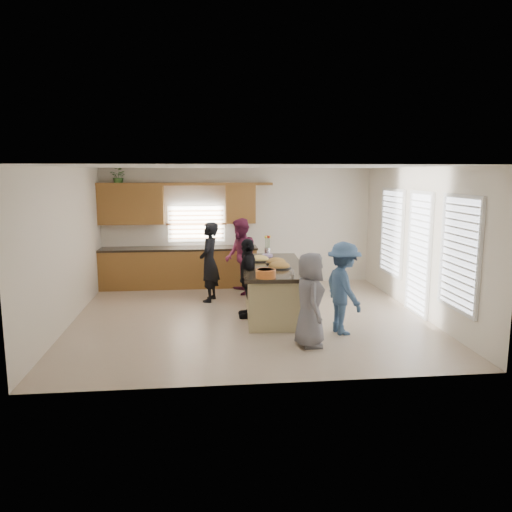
{
  "coord_description": "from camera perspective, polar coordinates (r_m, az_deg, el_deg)",
  "views": [
    {
      "loc": [
        -0.83,
        -9.05,
        2.7
      ],
      "look_at": [
        0.14,
        0.12,
        1.15
      ],
      "focal_mm": 35.0,
      "sensor_mm": 36.0,
      "label": 1
    }
  ],
  "objects": [
    {
      "name": "back_cabinetry",
      "position": [
        11.93,
        -9.03,
        0.81
      ],
      "size": [
        4.08,
        0.66,
        2.46
      ],
      "color": "brown",
      "rests_on": "ground"
    },
    {
      "name": "woman_left_mid",
      "position": [
        11.11,
        -1.77,
        -0.04
      ],
      "size": [
        0.77,
        0.92,
        1.7
      ],
      "primitive_type": "imported",
      "rotation": [
        0.0,
        0.0,
        -1.4
      ],
      "color": "maroon",
      "rests_on": "ground"
    },
    {
      "name": "plate_stack",
      "position": [
        10.51,
        1.31,
        0.08
      ],
      "size": [
        0.23,
        0.23,
        0.04
      ],
      "primitive_type": "cylinder",
      "color": "#9B7BB3",
      "rests_on": "island"
    },
    {
      "name": "woman_right_front",
      "position": [
        7.83,
        6.19,
        -5.0
      ],
      "size": [
        0.5,
        0.74,
        1.49
      ],
      "primitive_type": "imported",
      "rotation": [
        0.0,
        0.0,
        1.54
      ],
      "color": "slate",
      "rests_on": "ground"
    },
    {
      "name": "salad_bowl",
      "position": [
        8.37,
        1.12,
        -1.96
      ],
      "size": [
        0.34,
        0.34,
        0.15
      ],
      "color": "orange",
      "rests_on": "island"
    },
    {
      "name": "platter_mid",
      "position": [
        9.7,
        2.33,
        -0.7
      ],
      "size": [
        0.42,
        0.42,
        0.17
      ],
      "color": "black",
      "rests_on": "island"
    },
    {
      "name": "platter_back",
      "position": [
        9.99,
        0.42,
        -0.39
      ],
      "size": [
        0.41,
        0.41,
        0.17
      ],
      "color": "black",
      "rests_on": "island"
    },
    {
      "name": "flower_vase",
      "position": [
        10.77,
        1.33,
        1.32
      ],
      "size": [
        0.14,
        0.14,
        0.41
      ],
      "color": "silver",
      "rests_on": "island"
    },
    {
      "name": "room_shell",
      "position": [
        9.12,
        -0.79,
        4.51
      ],
      "size": [
        6.52,
        6.02,
        2.81
      ],
      "color": "silver",
      "rests_on": "ground"
    },
    {
      "name": "clear_cup",
      "position": [
        8.65,
        4.11,
        -1.87
      ],
      "size": [
        0.08,
        0.08,
        0.09
      ],
      "primitive_type": "cylinder",
      "color": "white",
      "rests_on": "island"
    },
    {
      "name": "woman_left_back",
      "position": [
        10.51,
        -5.36,
        -0.69
      ],
      "size": [
        0.54,
        0.69,
        1.68
      ],
      "primitive_type": "imported",
      "rotation": [
        0.0,
        0.0,
        -1.83
      ],
      "color": "black",
      "rests_on": "ground"
    },
    {
      "name": "woman_left_front",
      "position": [
        9.34,
        -0.93,
        -2.54
      ],
      "size": [
        0.38,
        0.88,
        1.49
      ],
      "primitive_type": "imported",
      "rotation": [
        0.0,
        0.0,
        -1.59
      ],
      "color": "black",
      "rests_on": "ground"
    },
    {
      "name": "platter_front",
      "position": [
        9.26,
        2.67,
        -1.19
      ],
      "size": [
        0.45,
        0.45,
        0.18
      ],
      "color": "black",
      "rests_on": "island"
    },
    {
      "name": "right_wall_glazing",
      "position": [
        9.88,
        18.23,
        1.16
      ],
      "size": [
        0.06,
        4.0,
        2.25
      ],
      "color": "white",
      "rests_on": "ground"
    },
    {
      "name": "woman_right_back",
      "position": [
        8.5,
        9.97,
        -3.64
      ],
      "size": [
        0.76,
        1.1,
        1.56
      ],
      "primitive_type": "imported",
      "rotation": [
        0.0,
        0.0,
        1.76
      ],
      "color": "#37547A",
      "rests_on": "ground"
    },
    {
      "name": "potted_plant",
      "position": [
        12.02,
        -15.4,
        8.74
      ],
      "size": [
        0.46,
        0.44,
        0.4
      ],
      "primitive_type": "imported",
      "rotation": [
        0.0,
        0.0,
        -0.42
      ],
      "color": "#3D6D2B",
      "rests_on": "back_cabinetry"
    },
    {
      "name": "island",
      "position": [
        9.68,
        1.93,
        -3.89
      ],
      "size": [
        1.31,
        2.76,
        0.95
      ],
      "rotation": [
        0.0,
        0.0,
        -0.06
      ],
      "color": "tan",
      "rests_on": "ground"
    },
    {
      "name": "floor",
      "position": [
        9.48,
        -0.76,
        -7.01
      ],
      "size": [
        6.5,
        6.5,
        0.0
      ],
      "primitive_type": "plane",
      "color": "tan",
      "rests_on": "ground"
    }
  ]
}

